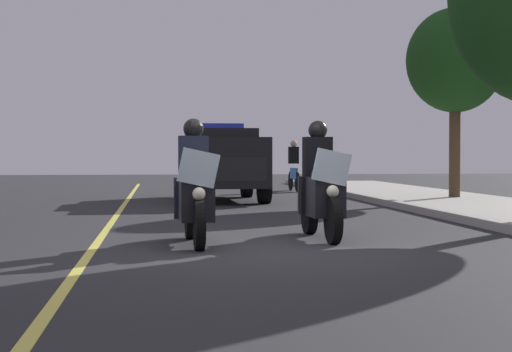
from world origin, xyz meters
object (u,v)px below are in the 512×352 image
(cyclist_background, at_px, (294,166))
(tree_far_back, at_px, (455,61))
(police_motorcycle_lead_right, at_px, (320,191))
(police_suv, at_px, (221,160))
(police_motorcycle_lead_left, at_px, (194,193))

(cyclist_background, relative_size, tree_far_back, 0.35)
(police_motorcycle_lead_right, xyz_separation_m, police_suv, (-10.11, -0.69, 0.37))
(police_suv, height_order, tree_far_back, tree_far_back)
(police_motorcycle_lead_left, height_order, cyclist_background, police_motorcycle_lead_left)
(police_suv, height_order, cyclist_background, police_suv)
(police_motorcycle_lead_right, height_order, police_suv, police_suv)
(police_motorcycle_lead_right, relative_size, tree_far_back, 0.43)
(police_motorcycle_lead_right, relative_size, cyclist_background, 1.22)
(police_motorcycle_lead_left, relative_size, cyclist_background, 1.22)
(police_suv, distance_m, tree_far_back, 6.70)
(cyclist_background, bearing_deg, police_motorcycle_lead_right, -7.86)
(police_motorcycle_lead_left, xyz_separation_m, cyclist_background, (-15.74, 3.95, 0.14))
(police_motorcycle_lead_right, bearing_deg, cyclist_background, 172.14)
(cyclist_background, xyz_separation_m, tree_far_back, (5.99, 3.32, 2.84))
(tree_far_back, bearing_deg, police_motorcycle_lead_right, -30.42)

